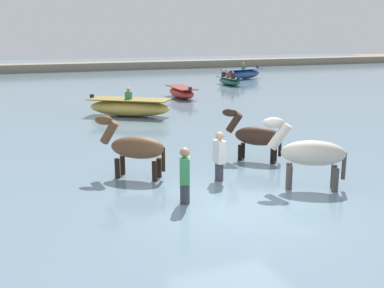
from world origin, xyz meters
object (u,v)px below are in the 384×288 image
Objects in this scene: horse_lead_bay at (135,149)px; person_onlooker_left at (219,163)px; boat_distant_east at (130,107)px; person_wading_close at (185,184)px; horse_trailing_pinto at (309,155)px; boat_far_offshore at (182,92)px; horse_flank_dark_bay at (255,137)px; boat_mid_outer at (229,81)px; boat_mid_channel at (242,74)px.

horse_lead_bay is 1.19× the size of person_onlooker_left.
horse_lead_bay is at bearing -102.83° from boat_distant_east.
horse_lead_bay is at bearing 103.58° from person_wading_close.
horse_trailing_pinto is at bearing -32.17° from horse_lead_bay.
boat_far_offshore is 1.70× the size of person_onlooker_left.
horse_flank_dark_bay is at bearing -100.73° from boat_far_offshore.
boat_mid_outer is 22.20m from person_wading_close.
person_wading_close reaches higher than boat_far_offshore.
horse_lead_bay is 0.74× the size of boat_mid_outer.
horse_flank_dark_bay is at bearing -116.12° from boat_mid_channel.
horse_lead_bay reaches higher than person_onlooker_left.
horse_lead_bay is 0.95× the size of horse_trailing_pinto.
boat_mid_channel is at bearing 66.39° from horse_trailing_pinto.
boat_distant_east is 9.37m from person_onlooker_left.
horse_flank_dark_bay is at bearing 89.82° from horse_trailing_pinto.
boat_far_offshore is (5.82, 12.83, -0.41)m from horse_lead_bay.
horse_flank_dark_bay is (3.46, 0.34, -0.06)m from horse_lead_bay.
person_onlooker_left is at bearing -90.73° from boat_distant_east.
horse_trailing_pinto is 0.78× the size of boat_mid_outer.
horse_trailing_pinto is 15.19m from boat_far_offshore.
horse_trailing_pinto reaches higher than boat_far_offshore.
horse_lead_bay reaches higher than boat_mid_channel.
horse_flank_dark_bay is 0.66× the size of boat_far_offshore.
boat_mid_outer is 0.72× the size of boat_mid_channel.
horse_lead_bay is at bearing -122.95° from boat_mid_channel.
horse_flank_dark_bay reaches higher than person_wading_close.
horse_trailing_pinto is 1.11× the size of horse_flank_dark_bay.
horse_flank_dark_bay is 2.13m from person_onlooker_left.
horse_flank_dark_bay is at bearing 38.13° from person_onlooker_left.
person_wading_close is (0.51, -2.10, -0.28)m from horse_lead_bay.
boat_mid_channel is (7.69, 8.03, 0.09)m from boat_far_offshore.
boat_mid_outer is 6.91m from boat_far_offshore.
horse_flank_dark_bay is 22.85m from boat_mid_channel.
boat_mid_outer is 20.61m from person_onlooker_left.
boat_mid_outer is at bearing 69.30° from horse_trailing_pinto.
horse_trailing_pinto is at bearing -35.98° from person_onlooker_left.
horse_flank_dark_bay is 1.13× the size of person_wading_close.
horse_trailing_pinto is 10.69m from boat_distant_east.
horse_flank_dark_bay is at bearing 39.60° from person_wading_close.
horse_lead_bay reaches higher than horse_flank_dark_bay.
boat_mid_outer is at bearing 66.60° from horse_flank_dark_bay.
person_wading_close is at bearing -138.59° from person_onlooker_left.
horse_trailing_pinto is 0.57× the size of boat_distant_east.
horse_lead_bay is 1.05× the size of horse_flank_dark_bay.
boat_distant_east reaches higher than person_onlooker_left.
boat_mid_outer is at bearing 45.45° from boat_distant_east.
horse_flank_dark_bay is 3.84m from person_wading_close.
boat_mid_outer is 1.61× the size of person_onlooker_left.
boat_distant_east is 2.21× the size of person_wading_close.
horse_flank_dark_bay reaches higher than boat_mid_channel.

